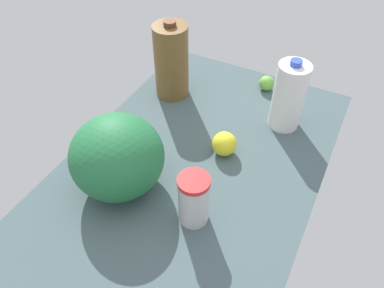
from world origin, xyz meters
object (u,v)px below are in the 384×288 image
(watermelon, at_px, (117,157))
(lemon_near_front, at_px, (224,144))
(tumbler_cup, at_px, (194,199))
(chocolate_milk_jug, at_px, (171,61))
(milk_jug, at_px, (289,96))
(lime_far_back, at_px, (266,83))

(watermelon, relative_size, lemon_near_front, 3.34)
(tumbler_cup, bearing_deg, chocolate_milk_jug, 35.25)
(chocolate_milk_jug, xyz_separation_m, lemon_near_front, (-0.21, -0.31, -0.10))
(watermelon, height_order, milk_jug, milk_jug)
(milk_jug, bearing_deg, lime_far_back, 36.33)
(watermelon, relative_size, chocolate_milk_jug, 0.90)
(lemon_near_front, bearing_deg, milk_jug, -29.35)
(milk_jug, relative_size, lime_far_back, 4.44)
(watermelon, bearing_deg, lime_far_back, -18.68)
(milk_jug, xyz_separation_m, lemon_near_front, (-0.23, 0.13, -0.08))
(milk_jug, height_order, lemon_near_front, milk_jug)
(watermelon, bearing_deg, lemon_near_front, -39.56)
(tumbler_cup, height_order, lemon_near_front, tumbler_cup)
(tumbler_cup, bearing_deg, watermelon, 88.37)
(milk_jug, height_order, lime_far_back, milk_jug)
(tumbler_cup, xyz_separation_m, chocolate_milk_jug, (0.48, 0.34, 0.06))
(chocolate_milk_jug, bearing_deg, lemon_near_front, -123.87)
(chocolate_milk_jug, distance_m, lime_far_back, 0.38)
(watermelon, xyz_separation_m, tumbler_cup, (-0.01, -0.24, -0.04))
(watermelon, xyz_separation_m, milk_jug, (0.49, -0.34, 0.00))
(milk_jug, relative_size, lemon_near_front, 3.24)
(lemon_near_front, height_order, lime_far_back, lemon_near_front)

